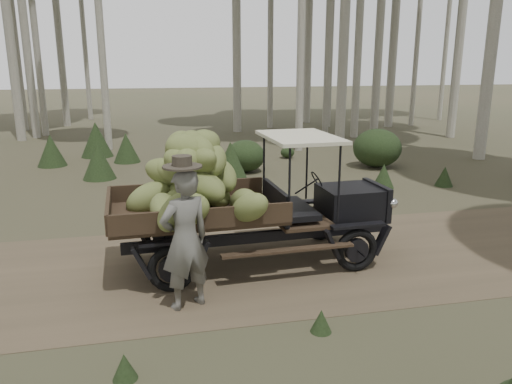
% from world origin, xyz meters
% --- Properties ---
extents(ground, '(120.00, 120.00, 0.00)m').
position_xyz_m(ground, '(0.00, 0.00, 0.00)').
color(ground, '#473D2B').
rests_on(ground, ground).
extents(dirt_track, '(70.00, 4.00, 0.01)m').
position_xyz_m(dirt_track, '(0.00, 0.00, 0.00)').
color(dirt_track, brown).
rests_on(dirt_track, ground).
extents(banana_truck, '(4.73, 2.27, 2.34)m').
position_xyz_m(banana_truck, '(0.94, -0.03, 1.38)').
color(banana_truck, black).
rests_on(banana_truck, ground).
extents(farmer, '(0.84, 0.71, 2.12)m').
position_xyz_m(farmer, '(0.28, -1.27, 1.00)').
color(farmer, '#5D5C55').
rests_on(farmer, ground).
extents(undergrowth, '(23.89, 20.07, 1.35)m').
position_xyz_m(undergrowth, '(0.35, 0.08, 0.55)').
color(undergrowth, '#233319').
rests_on(undergrowth, ground).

